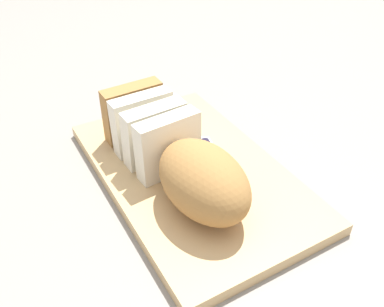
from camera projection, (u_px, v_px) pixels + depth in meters
The scene contains 8 objects.
ground_plane at pixel (192, 178), 0.66m from camera, with size 3.00×3.00×0.00m, color gray.
cutting_board at pixel (192, 174), 0.66m from camera, with size 0.42×0.26×0.02m, color tan.
bread_loaf at pixel (179, 157), 0.60m from camera, with size 0.31×0.11×0.10m.
bread_knife at pixel (206, 148), 0.68m from camera, with size 0.27×0.08×0.02m.
crumb_near_knife at pixel (192, 170), 0.64m from camera, with size 0.01×0.01×0.01m, color #A8753D.
crumb_near_loaf at pixel (213, 178), 0.63m from camera, with size 0.01×0.01×0.01m, color #A8753D.
crumb_stray_left at pixel (192, 171), 0.64m from camera, with size 0.01×0.01×0.01m, color #A8753D.
crumb_stray_right at pixel (165, 156), 0.67m from camera, with size 0.01×0.01×0.01m, color #A8753D.
Camera 1 is at (-0.43, 0.27, 0.43)m, focal length 38.71 mm.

